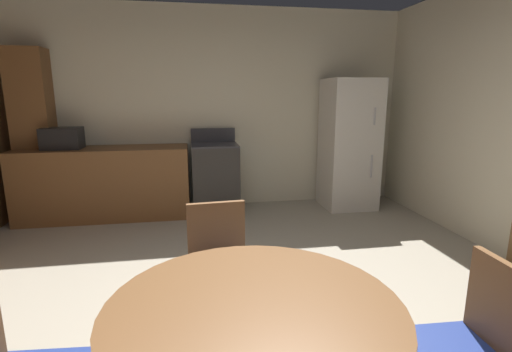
# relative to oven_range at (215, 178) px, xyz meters

# --- Properties ---
(ground_plane) EXTENTS (14.00, 14.00, 0.00)m
(ground_plane) POSITION_rel_oven_range_xyz_m (0.04, -2.79, -0.47)
(ground_plane) COLOR #A89E89
(wall_back) EXTENTS (5.54, 0.12, 2.70)m
(wall_back) POSITION_rel_oven_range_xyz_m (0.04, 0.40, 0.88)
(wall_back) COLOR beige
(wall_back) RESTS_ON ground
(kitchen_counter) EXTENTS (2.08, 0.60, 0.90)m
(kitchen_counter) POSITION_rel_oven_range_xyz_m (-1.39, -0.00, -0.02)
(kitchen_counter) COLOR brown
(kitchen_counter) RESTS_ON ground
(pantry_column) EXTENTS (0.44, 0.36, 2.10)m
(pantry_column) POSITION_rel_oven_range_xyz_m (-2.21, 0.18, 0.58)
(pantry_column) COLOR brown
(pantry_column) RESTS_ON ground
(oven_range) EXTENTS (0.60, 0.60, 1.10)m
(oven_range) POSITION_rel_oven_range_xyz_m (0.00, 0.00, 0.00)
(oven_range) COLOR #2D2B28
(oven_range) RESTS_ON ground
(refrigerator) EXTENTS (0.68, 0.68, 1.76)m
(refrigerator) POSITION_rel_oven_range_xyz_m (1.84, -0.05, 0.41)
(refrigerator) COLOR silver
(refrigerator) RESTS_ON ground
(microwave) EXTENTS (0.44, 0.32, 0.26)m
(microwave) POSITION_rel_oven_range_xyz_m (-1.85, -0.00, 0.56)
(microwave) COLOR black
(microwave) RESTS_ON kitchen_counter
(dining_table) EXTENTS (1.17, 1.17, 0.76)m
(dining_table) POSITION_rel_oven_range_xyz_m (-0.08, -3.60, 0.13)
(dining_table) COLOR brown
(dining_table) RESTS_ON ground
(chair_east) EXTENTS (0.42, 0.42, 0.87)m
(chair_east) POSITION_rel_oven_range_xyz_m (0.87, -3.65, 0.03)
(chair_east) COLOR brown
(chair_east) RESTS_ON ground
(chair_north) EXTENTS (0.43, 0.43, 0.87)m
(chair_north) POSITION_rel_oven_range_xyz_m (-0.15, -2.66, 0.03)
(chair_north) COLOR brown
(chair_north) RESTS_ON ground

